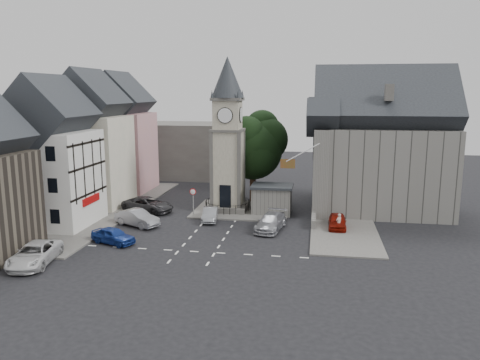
% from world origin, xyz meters
% --- Properties ---
extents(ground, '(120.00, 120.00, 0.00)m').
position_xyz_m(ground, '(0.00, 0.00, 0.00)').
color(ground, black).
rests_on(ground, ground).
extents(pavement_west, '(6.00, 30.00, 0.14)m').
position_xyz_m(pavement_west, '(-12.50, 6.00, 0.07)').
color(pavement_west, '#595651').
rests_on(pavement_west, ground).
extents(pavement_east, '(6.00, 26.00, 0.14)m').
position_xyz_m(pavement_east, '(12.00, 8.00, 0.07)').
color(pavement_east, '#595651').
rests_on(pavement_east, ground).
extents(central_island, '(10.00, 8.00, 0.16)m').
position_xyz_m(central_island, '(1.50, 8.00, 0.08)').
color(central_island, '#595651').
rests_on(central_island, ground).
extents(road_markings, '(20.00, 8.00, 0.01)m').
position_xyz_m(road_markings, '(0.00, -5.50, 0.01)').
color(road_markings, silver).
rests_on(road_markings, ground).
extents(clock_tower, '(4.86, 4.86, 16.25)m').
position_xyz_m(clock_tower, '(0.00, 7.99, 8.12)').
color(clock_tower, '#4C4944').
rests_on(clock_tower, ground).
extents(stone_shelter, '(4.30, 3.30, 3.08)m').
position_xyz_m(stone_shelter, '(4.80, 7.50, 1.55)').
color(stone_shelter, slate).
rests_on(stone_shelter, ground).
extents(town_tree, '(7.20, 7.20, 10.80)m').
position_xyz_m(town_tree, '(2.00, 13.00, 6.97)').
color(town_tree, black).
rests_on(town_tree, ground).
extents(warning_sign_post, '(0.70, 0.19, 2.85)m').
position_xyz_m(warning_sign_post, '(-3.20, 5.43, 2.03)').
color(warning_sign_post, black).
rests_on(warning_sign_post, ground).
extents(terrace_pink, '(8.10, 7.60, 12.80)m').
position_xyz_m(terrace_pink, '(-15.50, 16.00, 6.58)').
color(terrace_pink, '#CC8D8C').
rests_on(terrace_pink, ground).
extents(terrace_cream, '(8.10, 7.60, 12.80)m').
position_xyz_m(terrace_cream, '(-15.50, 8.00, 6.58)').
color(terrace_cream, beige).
rests_on(terrace_cream, ground).
extents(terrace_tudor, '(8.10, 7.60, 12.00)m').
position_xyz_m(terrace_tudor, '(-15.50, 0.00, 6.19)').
color(terrace_tudor, silver).
rests_on(terrace_tudor, ground).
extents(backdrop_west, '(20.00, 10.00, 8.00)m').
position_xyz_m(backdrop_west, '(-12.00, 28.00, 4.00)').
color(backdrop_west, '#4C4944').
rests_on(backdrop_west, ground).
extents(east_building, '(14.40, 11.40, 12.60)m').
position_xyz_m(east_building, '(15.59, 11.00, 6.26)').
color(east_building, slate).
rests_on(east_building, ground).
extents(east_boundary_wall, '(0.40, 16.00, 0.90)m').
position_xyz_m(east_boundary_wall, '(9.20, 10.00, 0.45)').
color(east_boundary_wall, slate).
rests_on(east_boundary_wall, ground).
extents(flagpole, '(3.68, 0.10, 2.74)m').
position_xyz_m(flagpole, '(8.00, 4.00, 7.00)').
color(flagpole, white).
rests_on(flagpole, ground).
extents(car_west_blue, '(4.36, 2.93, 1.38)m').
position_xyz_m(car_west_blue, '(-7.50, -4.60, 0.69)').
color(car_west_blue, navy).
rests_on(car_west_blue, ground).
extents(car_west_silver, '(4.99, 3.52, 1.56)m').
position_xyz_m(car_west_silver, '(-7.50, 0.79, 0.78)').
color(car_west_silver, gray).
rests_on(car_west_silver, ground).
extents(car_west_grey, '(6.19, 4.15, 1.58)m').
position_xyz_m(car_west_grey, '(-8.34, 6.00, 0.79)').
color(car_west_grey, '#2D2D2F').
rests_on(car_west_grey, ground).
extents(car_island_silver, '(1.94, 4.13, 1.31)m').
position_xyz_m(car_island_silver, '(-1.00, 3.70, 0.66)').
color(car_island_silver, gray).
rests_on(car_island_silver, ground).
extents(car_island_east, '(2.98, 5.49, 1.51)m').
position_xyz_m(car_island_east, '(5.28, 1.52, 0.75)').
color(car_island_east, '#9E9EA5').
rests_on(car_island_east, ground).
extents(car_east_red, '(1.75, 4.11, 1.39)m').
position_xyz_m(car_east_red, '(11.41, 3.00, 0.69)').
color(car_east_red, maroon).
rests_on(car_east_red, ground).
extents(van_sw_white, '(3.45, 5.93, 1.55)m').
position_xyz_m(van_sw_white, '(-11.20, -10.14, 0.78)').
color(van_sw_white, silver).
rests_on(van_sw_white, ground).
extents(pedestrian, '(0.74, 0.71, 1.71)m').
position_xyz_m(pedestrian, '(11.50, 2.00, 0.86)').
color(pedestrian, '#BEAC9D').
rests_on(pedestrian, ground).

